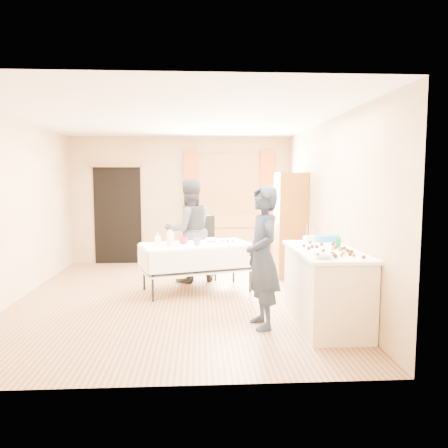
{
  "coord_description": "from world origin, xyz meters",
  "views": [
    {
      "loc": [
        0.37,
        -6.32,
        1.76
      ],
      "look_at": [
        0.73,
        0.0,
        1.09
      ],
      "focal_mm": 35.0,
      "sensor_mm": 36.0,
      "label": 1
    }
  ],
  "objects": [
    {
      "name": "floor",
      "position": [
        0.0,
        0.0,
        -0.01
      ],
      "size": [
        4.5,
        5.5,
        0.02
      ],
      "primitive_type": "cube",
      "color": "#9E7047",
      "rests_on": "ground"
    },
    {
      "name": "ceiling",
      "position": [
        0.0,
        0.0,
        2.61
      ],
      "size": [
        4.5,
        5.5,
        0.02
      ],
      "primitive_type": "cube",
      "color": "white",
      "rests_on": "floor"
    },
    {
      "name": "wall_back",
      "position": [
        0.0,
        2.76,
        1.3
      ],
      "size": [
        4.5,
        0.02,
        2.6
      ],
      "primitive_type": "cube",
      "color": "tan",
      "rests_on": "floor"
    },
    {
      "name": "wall_front",
      "position": [
        0.0,
        -2.76,
        1.3
      ],
      "size": [
        4.5,
        0.02,
        2.6
      ],
      "primitive_type": "cube",
      "color": "tan",
      "rests_on": "floor"
    },
    {
      "name": "wall_left",
      "position": [
        -2.26,
        0.0,
        1.3
      ],
      "size": [
        0.02,
        5.5,
        2.6
      ],
      "primitive_type": "cube",
      "color": "tan",
      "rests_on": "floor"
    },
    {
      "name": "wall_right",
      "position": [
        2.26,
        0.0,
        1.3
      ],
      "size": [
        0.02,
        5.5,
        2.6
      ],
      "primitive_type": "cube",
      "color": "tan",
      "rests_on": "floor"
    },
    {
      "name": "window_frame",
      "position": [
        1.0,
        2.72,
        1.5
      ],
      "size": [
        1.32,
        0.06,
        1.52
      ],
      "primitive_type": "cube",
      "color": "olive",
      "rests_on": "wall_back"
    },
    {
      "name": "window_pane",
      "position": [
        1.0,
        2.71,
        1.5
      ],
      "size": [
        1.2,
        0.02,
        1.4
      ],
      "primitive_type": "cube",
      "color": "white",
      "rests_on": "wall_back"
    },
    {
      "name": "curtain_left",
      "position": [
        0.22,
        2.67,
        1.5
      ],
      "size": [
        0.28,
        0.06,
        1.65
      ],
      "primitive_type": "cube",
      "color": "#B55426",
      "rests_on": "wall_back"
    },
    {
      "name": "curtain_right",
      "position": [
        1.78,
        2.67,
        1.5
      ],
      "size": [
        0.28,
        0.06,
        1.65
      ],
      "primitive_type": "cube",
      "color": "#B55426",
      "rests_on": "wall_back"
    },
    {
      "name": "doorway",
      "position": [
        -1.3,
        2.73,
        1.0
      ],
      "size": [
        0.95,
        0.04,
        2.0
      ],
      "primitive_type": "cube",
      "color": "black",
      "rests_on": "floor"
    },
    {
      "name": "door_lintel",
      "position": [
        -1.3,
        2.7,
        2.02
      ],
      "size": [
        1.05,
        0.06,
        0.08
      ],
      "primitive_type": "cube",
      "color": "olive",
      "rests_on": "wall_back"
    },
    {
      "name": "cabinet",
      "position": [
        1.99,
        1.3,
        0.93
      ],
      "size": [
        0.5,
        0.6,
        1.85
      ],
      "primitive_type": "cube",
      "color": "brown",
      "rests_on": "floor"
    },
    {
      "name": "counter",
      "position": [
        1.89,
        -1.23,
        0.45
      ],
      "size": [
        0.76,
        1.6,
        0.91
      ],
      "color": "beige",
      "rests_on": "floor"
    },
    {
      "name": "party_table",
      "position": [
        0.33,
        0.38,
        0.44
      ],
      "size": [
        1.85,
        1.31,
        0.75
      ],
      "rotation": [
        0.0,
        0.0,
        0.3
      ],
      "color": "black",
      "rests_on": "floor"
    },
    {
      "name": "chair",
      "position": [
        0.44,
        1.25,
        0.33
      ],
      "size": [
        0.48,
        0.48,
        1.1
      ],
      "rotation": [
        0.0,
        0.0,
        0.08
      ],
      "color": "black",
      "rests_on": "floor"
    },
    {
      "name": "girl",
      "position": [
        1.11,
        -1.31,
        0.84
      ],
      "size": [
        0.75,
        0.61,
        1.67
      ],
      "primitive_type": "imported",
      "rotation": [
        0.0,
        0.0,
        -1.4
      ],
      "color": "#1B2539",
      "rests_on": "floor"
    },
    {
      "name": "woman",
      "position": [
        0.2,
        1.03,
        0.87
      ],
      "size": [
        1.28,
        1.22,
        1.75
      ],
      "primitive_type": "imported",
      "rotation": [
        0.0,
        0.0,
        3.5
      ],
      "color": "black",
      "rests_on": "floor"
    },
    {
      "name": "soda_can",
      "position": [
        2.07,
        -1.12,
        0.97
      ],
      "size": [
        0.07,
        0.07,
        0.12
      ],
      "primitive_type": "cylinder",
      "rotation": [
        0.0,
        0.0,
        -0.1
      ],
      "color": "#049138",
      "rests_on": "counter"
    },
    {
      "name": "mixing_bowl",
      "position": [
        1.68,
        -1.8,
        0.93
      ],
      "size": [
        0.22,
        0.22,
        0.05
      ],
      "primitive_type": "imported",
      "rotation": [
        0.0,
        0.0,
        -0.05
      ],
      "color": "white",
      "rests_on": "counter"
    },
    {
      "name": "foam_block",
      "position": [
        1.85,
        -0.6,
        0.95
      ],
      "size": [
        0.17,
        0.14,
        0.08
      ],
      "primitive_type": "cube",
      "rotation": [
        0.0,
        0.0,
        0.31
      ],
      "color": "white",
      "rests_on": "counter"
    },
    {
      "name": "blue_basket",
      "position": [
        2.08,
        -0.57,
        0.95
      ],
      "size": [
        0.34,
        0.28,
        0.08
      ],
      "primitive_type": "cube",
      "rotation": [
        0.0,
        0.0,
        0.28
      ],
      "color": "#1F7CC5",
      "rests_on": "counter"
    },
    {
      "name": "pitcher",
      "position": [
        -0.06,
        0.13,
        0.86
      ],
      "size": [
        0.13,
        0.13,
        0.22
      ],
      "primitive_type": "cylinder",
      "rotation": [
        0.0,
        0.0,
        0.19
      ],
      "color": "silver",
      "rests_on": "party_table"
    },
    {
      "name": "cup_red",
      "position": [
        0.12,
        0.38,
        0.81
      ],
      "size": [
        0.22,
        0.22,
        0.11
      ],
      "primitive_type": "imported",
      "rotation": [
        0.0,
        0.0,
        0.32
      ],
      "color": "red",
      "rests_on": "party_table"
    },
    {
      "name": "cup_rainbow",
      "position": [
        0.34,
        0.2,
        0.81
      ],
      "size": [
        0.24,
        0.24,
        0.11
      ],
      "primitive_type": "imported",
      "rotation": [
        0.0,
        0.0,
        0.64
      ],
      "color": "red",
      "rests_on": "party_table"
    },
    {
      "name": "small_bowl",
      "position": [
        0.57,
        0.55,
        0.78
      ],
      "size": [
        0.22,
        0.22,
        0.06
      ],
      "primitive_type": "imported",
      "rotation": [
        0.0,
        0.0,
        0.09
      ],
      "color": "white",
      "rests_on": "party_table"
    },
    {
      "name": "pastry_tray",
      "position": [
        0.82,
        0.41,
        0.76
      ],
      "size": [
        0.34,
        0.32,
        0.02
      ],
      "primitive_type": "cube",
      "rotation": [
        0.0,
        0.0,
        0.54
      ],
      "color": "white",
      "rests_on": "party_table"
    },
    {
      "name": "bottle",
      "position": [
        -0.27,
        0.39,
        0.84
      ],
      "size": [
        0.13,
        0.13,
        0.18
      ],
      "primitive_type": "imported",
      "rotation": [
        0.0,
        0.0,
        0.3
      ],
      "color": "white",
      "rests_on": "party_table"
    },
    {
      "name": "cake_balls",
      "position": [
        1.91,
        -1.42,
        0.93
      ],
      "size": [
        0.51,
        1.12,
        0.04
      ],
      "color": "#3F2314",
      "rests_on": "counter"
    }
  ]
}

